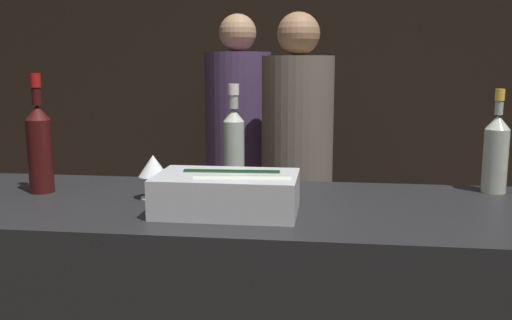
{
  "coord_description": "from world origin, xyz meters",
  "views": [
    {
      "loc": [
        0.21,
        -1.23,
        1.45
      ],
      "look_at": [
        0.0,
        0.36,
        1.18
      ],
      "focal_mm": 40.0,
      "sensor_mm": 36.0,
      "label": 1
    }
  ],
  "objects_px": {
    "white_wine_bottle": "(234,142)",
    "person_in_hoodie": "(238,150)",
    "red_wine_bottle_tall": "(40,145)",
    "person_blond_tee": "(297,164)",
    "wine_glass": "(153,167)",
    "rose_wine_bottle": "(496,151)",
    "ice_bin_with_bottles": "(229,192)"
  },
  "relations": [
    {
      "from": "white_wine_bottle",
      "to": "person_in_hoodie",
      "type": "distance_m",
      "value": 1.44
    },
    {
      "from": "wine_glass",
      "to": "white_wine_bottle",
      "type": "bearing_deg",
      "value": 49.31
    },
    {
      "from": "ice_bin_with_bottles",
      "to": "white_wine_bottle",
      "type": "relative_size",
      "value": 1.14
    },
    {
      "from": "wine_glass",
      "to": "person_blond_tee",
      "type": "distance_m",
      "value": 1.32
    },
    {
      "from": "red_wine_bottle_tall",
      "to": "person_in_hoodie",
      "type": "xyz_separation_m",
      "value": [
        0.35,
        1.59,
        -0.25
      ]
    },
    {
      "from": "wine_glass",
      "to": "rose_wine_bottle",
      "type": "bearing_deg",
      "value": 12.08
    },
    {
      "from": "wine_glass",
      "to": "rose_wine_bottle",
      "type": "height_order",
      "value": "rose_wine_bottle"
    },
    {
      "from": "wine_glass",
      "to": "person_in_hoodie",
      "type": "height_order",
      "value": "person_in_hoodie"
    },
    {
      "from": "rose_wine_bottle",
      "to": "person_blond_tee",
      "type": "relative_size",
      "value": 0.19
    },
    {
      "from": "ice_bin_with_bottles",
      "to": "red_wine_bottle_tall",
      "type": "xyz_separation_m",
      "value": [
        -0.61,
        0.16,
        0.09
      ]
    },
    {
      "from": "ice_bin_with_bottles",
      "to": "wine_glass",
      "type": "xyz_separation_m",
      "value": [
        -0.25,
        0.12,
        0.04
      ]
    },
    {
      "from": "ice_bin_with_bottles",
      "to": "rose_wine_bottle",
      "type": "height_order",
      "value": "rose_wine_bottle"
    },
    {
      "from": "white_wine_bottle",
      "to": "person_blond_tee",
      "type": "bearing_deg",
      "value": 81.77
    },
    {
      "from": "person_in_hoodie",
      "to": "person_blond_tee",
      "type": "bearing_deg",
      "value": -160.51
    },
    {
      "from": "rose_wine_bottle",
      "to": "white_wine_bottle",
      "type": "height_order",
      "value": "white_wine_bottle"
    },
    {
      "from": "red_wine_bottle_tall",
      "to": "person_in_hoodie",
      "type": "distance_m",
      "value": 1.65
    },
    {
      "from": "red_wine_bottle_tall",
      "to": "person_blond_tee",
      "type": "relative_size",
      "value": 0.21
    },
    {
      "from": "wine_glass",
      "to": "rose_wine_bottle",
      "type": "distance_m",
      "value": 1.04
    },
    {
      "from": "red_wine_bottle_tall",
      "to": "person_blond_tee",
      "type": "xyz_separation_m",
      "value": [
        0.72,
        1.22,
        -0.26
      ]
    },
    {
      "from": "ice_bin_with_bottles",
      "to": "rose_wine_bottle",
      "type": "relative_size",
      "value": 1.18
    },
    {
      "from": "wine_glass",
      "to": "rose_wine_bottle",
      "type": "relative_size",
      "value": 0.41
    },
    {
      "from": "rose_wine_bottle",
      "to": "red_wine_bottle_tall",
      "type": "relative_size",
      "value": 0.87
    },
    {
      "from": "white_wine_bottle",
      "to": "red_wine_bottle_tall",
      "type": "height_order",
      "value": "red_wine_bottle_tall"
    },
    {
      "from": "wine_glass",
      "to": "ice_bin_with_bottles",
      "type": "bearing_deg",
      "value": -26.78
    },
    {
      "from": "person_in_hoodie",
      "to": "rose_wine_bottle",
      "type": "bearing_deg",
      "value": -168.18
    },
    {
      "from": "ice_bin_with_bottles",
      "to": "white_wine_bottle",
      "type": "bearing_deg",
      "value": 97.4
    },
    {
      "from": "ice_bin_with_bottles",
      "to": "wine_glass",
      "type": "distance_m",
      "value": 0.28
    },
    {
      "from": "rose_wine_bottle",
      "to": "red_wine_bottle_tall",
      "type": "bearing_deg",
      "value": -172.65
    },
    {
      "from": "ice_bin_with_bottles",
      "to": "wine_glass",
      "type": "height_order",
      "value": "wine_glass"
    },
    {
      "from": "ice_bin_with_bottles",
      "to": "red_wine_bottle_tall",
      "type": "relative_size",
      "value": 1.03
    },
    {
      "from": "ice_bin_with_bottles",
      "to": "white_wine_bottle",
      "type": "height_order",
      "value": "white_wine_bottle"
    },
    {
      "from": "red_wine_bottle_tall",
      "to": "person_blond_tee",
      "type": "distance_m",
      "value": 1.43
    }
  ]
}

